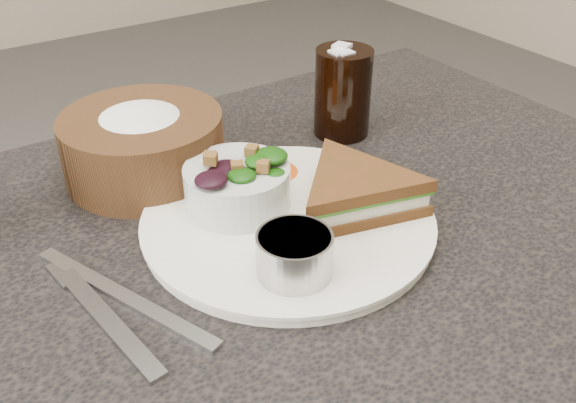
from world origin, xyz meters
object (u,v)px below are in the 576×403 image
Objects in this scene: dressing_ramekin at (294,255)px; cola_glass at (343,88)px; sandwich at (355,192)px; bread_basket at (142,136)px; dinner_plate at (288,222)px; salad_bowl at (237,180)px.

dressing_ramekin is 0.55× the size of cola_glass.
sandwich is 0.89× the size of bread_basket.
dinner_plate is at bearing 59.75° from dressing_ramekin.
cola_glass reaches higher than bread_basket.
sandwich reaches higher than dinner_plate.
dinner_plate is at bearing -141.80° from cola_glass.
salad_bowl is (-0.03, 0.04, 0.04)m from dinner_plate.
cola_glass is (0.17, 0.14, 0.05)m from dinner_plate.
dressing_ramekin is (-0.04, -0.08, 0.03)m from dinner_plate.
dinner_plate is at bearing -55.25° from salad_bowl.
salad_bowl is (-0.09, 0.07, 0.01)m from sandwich.
sandwich is 0.20m from cola_glass.
dressing_ramekin is (-0.01, -0.12, -0.01)m from salad_bowl.
sandwich is 0.24m from bread_basket.
dressing_ramekin is 0.38× the size of bread_basket.
dinner_plate is 4.29× the size of dressing_ramekin.
bread_basket is at bearing 113.72° from dinner_plate.
dressing_ramekin is at bearing -82.76° from bread_basket.
bread_basket is (-0.08, 0.17, 0.04)m from dinner_plate.
dressing_ramekin is at bearing -120.25° from dinner_plate.
dinner_plate is at bearing 171.09° from sandwich.
dinner_plate is 1.83× the size of sandwich.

